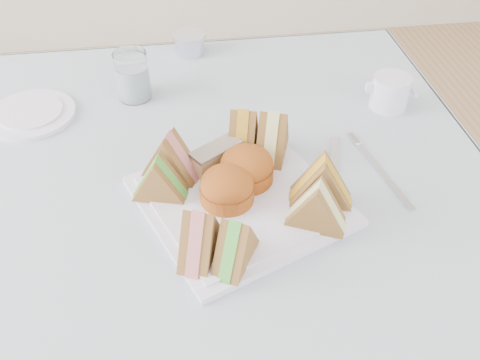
{
  "coord_description": "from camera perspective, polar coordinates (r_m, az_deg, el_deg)",
  "views": [
    {
      "loc": [
        -0.02,
        -0.65,
        1.34
      ],
      "look_at": [
        0.07,
        -0.05,
        0.8
      ],
      "focal_mm": 40.0,
      "sensor_mm": 36.0,
      "label": 1
    }
  ],
  "objects": [
    {
      "name": "table",
      "position": [
        1.17,
        -3.69,
        -14.55
      ],
      "size": [
        0.9,
        0.9,
        0.74
      ],
      "primitive_type": "cube",
      "color": "brown",
      "rests_on": "floor"
    },
    {
      "name": "tablecloth",
      "position": [
        0.88,
        -4.73,
        -0.89
      ],
      "size": [
        1.02,
        1.02,
        0.01
      ],
      "primitive_type": "cube",
      "color": "#9BAFC1",
      "rests_on": "table"
    },
    {
      "name": "serving_plate",
      "position": [
        0.85,
        0.0,
        -2.23
      ],
      "size": [
        0.37,
        0.37,
        0.01
      ],
      "primitive_type": "cube",
      "rotation": [
        0.0,
        0.0,
        0.39
      ],
      "color": "white",
      "rests_on": "tablecloth"
    },
    {
      "name": "sandwich_fl_a",
      "position": [
        0.74,
        -4.31,
        -5.6
      ],
      "size": [
        0.07,
        0.1,
        0.08
      ],
      "primitive_type": null,
      "rotation": [
        0.0,
        0.0,
        1.19
      ],
      "color": "brown",
      "rests_on": "serving_plate"
    },
    {
      "name": "sandwich_fl_b",
      "position": [
        0.73,
        -0.47,
        -6.49
      ],
      "size": [
        0.08,
        0.1,
        0.08
      ],
      "primitive_type": null,
      "rotation": [
        0.0,
        0.0,
        1.05
      ],
      "color": "brown",
      "rests_on": "serving_plate"
    },
    {
      "name": "sandwich_fr_a",
      "position": [
        0.82,
        8.77,
        0.01
      ],
      "size": [
        0.11,
        0.07,
        0.09
      ],
      "primitive_type": null,
      "rotation": [
        0.0,
        0.0,
        -0.26
      ],
      "color": "brown",
      "rests_on": "serving_plate"
    },
    {
      "name": "sandwich_fr_b",
      "position": [
        0.78,
        8.24,
        -2.55
      ],
      "size": [
        0.1,
        0.08,
        0.08
      ],
      "primitive_type": null,
      "rotation": [
        0.0,
        0.0,
        -0.44
      ],
      "color": "brown",
      "rests_on": "serving_plate"
    },
    {
      "name": "sandwich_bl_a",
      "position": [
        0.83,
        -8.64,
        0.28
      ],
      "size": [
        0.09,
        0.06,
        0.08
      ],
      "primitive_type": null,
      "rotation": [
        0.0,
        0.0,
        2.86
      ],
      "color": "brown",
      "rests_on": "serving_plate"
    },
    {
      "name": "sandwich_bl_b",
      "position": [
        0.86,
        -7.47,
        2.66
      ],
      "size": [
        0.11,
        0.08,
        0.09
      ],
      "primitive_type": null,
      "rotation": [
        0.0,
        0.0,
        2.65
      ],
      "color": "brown",
      "rests_on": "serving_plate"
    },
    {
      "name": "sandwich_br_a",
      "position": [
        0.9,
        3.52,
        4.99
      ],
      "size": [
        0.08,
        0.11,
        0.09
      ],
      "primitive_type": null,
      "rotation": [
        0.0,
        0.0,
        -1.91
      ],
      "color": "brown",
      "rests_on": "serving_plate"
    },
    {
      "name": "sandwich_br_b",
      "position": [
        0.91,
        0.37,
        5.38
      ],
      "size": [
        0.07,
        0.1,
        0.08
      ],
      "primitive_type": null,
      "rotation": [
        0.0,
        0.0,
        -1.87
      ],
      "color": "brown",
      "rests_on": "serving_plate"
    },
    {
      "name": "scone_left",
      "position": [
        0.82,
        -1.41,
        -0.78
      ],
      "size": [
        0.11,
        0.11,
        0.06
      ],
      "primitive_type": "cylinder",
      "rotation": [
        0.0,
        0.0,
        0.37
      ],
      "color": "#A15420",
      "rests_on": "serving_plate"
    },
    {
      "name": "scone_right",
      "position": [
        0.85,
        0.72,
        1.4
      ],
      "size": [
        0.12,
        0.12,
        0.06
      ],
      "primitive_type": "cylinder",
      "rotation": [
        0.0,
        0.0,
        0.65
      ],
      "color": "#A15420",
      "rests_on": "serving_plate"
    },
    {
      "name": "pastry_slice",
      "position": [
        0.89,
        -2.56,
        2.46
      ],
      "size": [
        0.09,
        0.08,
        0.04
      ],
      "primitive_type": "cube",
      "rotation": [
        0.0,
        0.0,
        0.58
      ],
      "color": "tan",
      "rests_on": "serving_plate"
    },
    {
      "name": "side_plate",
      "position": [
        1.11,
        -21.38,
        6.54
      ],
      "size": [
        0.2,
        0.2,
        0.01
      ],
      "primitive_type": "cylinder",
      "rotation": [
        0.0,
        0.0,
        0.26
      ],
      "color": "white",
      "rests_on": "tablecloth"
    },
    {
      "name": "water_glass",
      "position": [
        1.09,
        -11.4,
        10.85
      ],
      "size": [
        0.07,
        0.07,
        0.1
      ],
      "primitive_type": "cylinder",
      "rotation": [
        0.0,
        0.0,
        -0.0
      ],
      "color": "white",
      "rests_on": "tablecloth"
    },
    {
      "name": "tea_strainer",
      "position": [
        1.25,
        -5.39,
        14.19
      ],
      "size": [
        0.1,
        0.1,
        0.04
      ],
      "primitive_type": "cylinder",
      "rotation": [
        0.0,
        0.0,
        0.3
      ],
      "color": "silver",
      "rests_on": "tablecloth"
    },
    {
      "name": "knife",
      "position": [
        0.93,
        10.05,
        1.2
      ],
      "size": [
        0.07,
        0.18,
        0.0
      ],
      "primitive_type": "cube",
      "rotation": [
        0.0,
        0.0,
        -0.29
      ],
      "color": "silver",
      "rests_on": "tablecloth"
    },
    {
      "name": "fork",
      "position": [
        0.93,
        15.08,
        0.49
      ],
      "size": [
        0.04,
        0.18,
        0.0
      ],
      "primitive_type": "cube",
      "rotation": [
        0.0,
        0.0,
        0.19
      ],
      "color": "silver",
      "rests_on": "tablecloth"
    },
    {
      "name": "creamer_jug",
      "position": [
        1.09,
        15.73,
        9.01
      ],
      "size": [
        0.08,
        0.08,
        0.06
      ],
      "primitive_type": "cylinder",
      "rotation": [
        0.0,
        0.0,
        -0.07
      ],
      "color": "white",
      "rests_on": "tablecloth"
    }
  ]
}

